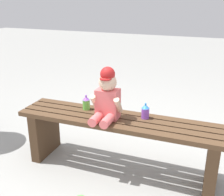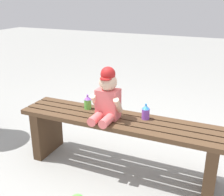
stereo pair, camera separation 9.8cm
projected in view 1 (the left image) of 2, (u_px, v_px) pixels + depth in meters
name	position (u px, v px, depth m)	size (l,w,h in m)	color
ground_plane	(119.00, 169.00, 2.31)	(16.00, 16.00, 0.00)	#999993
park_bench	(120.00, 135.00, 2.20)	(1.64, 0.35, 0.46)	#513823
child_figure	(107.00, 97.00, 2.09)	(0.23, 0.27, 0.40)	#E56666
sippy_cup_left	(86.00, 103.00, 2.31)	(0.06, 0.06, 0.12)	#66CC4C
sippy_cup_right	(145.00, 111.00, 2.14)	(0.06, 0.06, 0.12)	#8C4CCC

